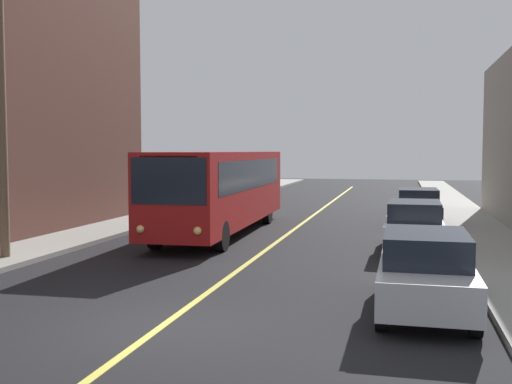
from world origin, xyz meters
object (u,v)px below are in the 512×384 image
at_px(parked_car_black, 418,207).
at_px(city_bus, 222,187).
at_px(parked_car_silver, 426,271).
at_px(utility_pole_near, 0,82).
at_px(parked_car_white, 414,225).

bearing_deg(parked_car_black, city_bus, -151.14).
relative_size(city_bus, parked_car_silver, 2.77).
bearing_deg(city_bus, utility_pole_near, -120.99).
bearing_deg(parked_car_white, parked_car_silver, -89.39).
xyz_separation_m(parked_car_white, utility_pole_near, (-11.67, -4.67, 4.39)).
distance_m(parked_car_silver, parked_car_white, 7.60).
xyz_separation_m(parked_car_silver, utility_pole_near, (-11.75, 2.93, 4.39)).
distance_m(parked_car_white, utility_pole_near, 13.31).
height_order(city_bus, parked_car_black, city_bus).
distance_m(city_bus, parked_car_silver, 12.67).
bearing_deg(parked_car_black, parked_car_white, -92.54).
bearing_deg(utility_pole_near, parked_car_black, 43.91).
xyz_separation_m(city_bus, parked_car_black, (7.55, 4.16, -0.98)).
distance_m(city_bus, utility_pole_near, 9.24).
relative_size(parked_car_silver, utility_pole_near, 0.48).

